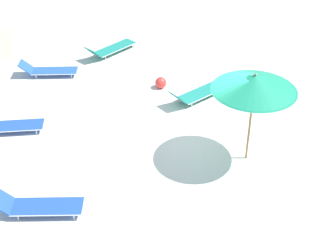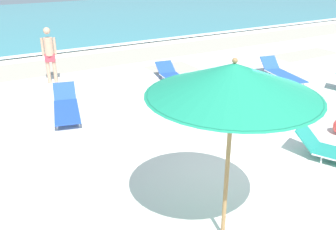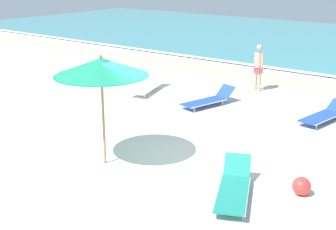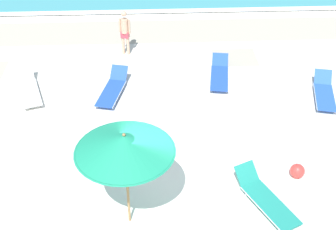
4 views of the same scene
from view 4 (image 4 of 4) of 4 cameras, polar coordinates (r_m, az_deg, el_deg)
ground_plane at (r=12.38m, az=0.84°, el=-8.97°), size 60.00×60.00×0.16m
beach_umbrella at (r=9.93m, az=-5.32°, el=-3.53°), size 2.19×2.19×2.65m
sun_lounger_under_umbrella at (r=16.38m, az=-16.66°, el=3.13°), size 1.26×2.27×0.54m
sun_lounger_beside_umbrella at (r=16.32m, az=18.53°, el=2.62°), size 1.04×2.11×0.55m
sun_lounger_near_water_left at (r=16.62m, az=6.30°, el=5.00°), size 0.92×2.21×0.48m
sun_lounger_near_water_right at (r=11.98m, az=11.75°, el=-9.84°), size 1.42×2.14×0.58m
sun_lounger_mid_beach_solo at (r=15.79m, az=-6.76°, el=3.22°), size 1.08×2.15×0.57m
beachgoer_wading_adult at (r=17.87m, az=-5.29°, el=10.26°), size 0.43×0.27×1.76m
beach_ball at (r=12.93m, az=15.49°, el=-6.59°), size 0.39×0.39×0.39m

